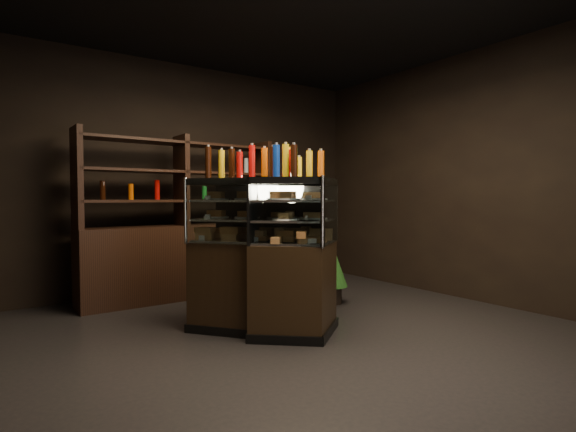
% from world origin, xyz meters
% --- Properties ---
extents(ground, '(5.00, 5.00, 0.00)m').
position_xyz_m(ground, '(0.00, 0.00, 0.00)').
color(ground, black).
rests_on(ground, ground).
extents(room_shell, '(5.02, 5.02, 3.01)m').
position_xyz_m(room_shell, '(0.00, 0.00, 1.94)').
color(room_shell, black).
rests_on(room_shell, ground).
extents(display_case, '(1.66, 1.43, 1.42)m').
position_xyz_m(display_case, '(-0.05, 0.33, 0.48)').
color(display_case, black).
rests_on(display_case, ground).
extents(food_display, '(1.23, 1.03, 0.44)m').
position_xyz_m(food_display, '(-0.05, 0.33, 1.08)').
color(food_display, '#C47446').
rests_on(food_display, display_case).
extents(bottles_top, '(1.06, 0.89, 0.30)m').
position_xyz_m(bottles_top, '(-0.05, 0.33, 1.55)').
color(bottles_top, silver).
rests_on(bottles_top, display_case).
extents(potted_conifer, '(0.40, 0.40, 0.87)m').
position_xyz_m(potted_conifer, '(0.98, 0.79, 0.49)').
color(potted_conifer, black).
rests_on(potted_conifer, ground).
extents(back_shelving, '(2.45, 0.52, 2.00)m').
position_xyz_m(back_shelving, '(-0.35, 2.05, 0.61)').
color(back_shelving, black).
rests_on(back_shelving, ground).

